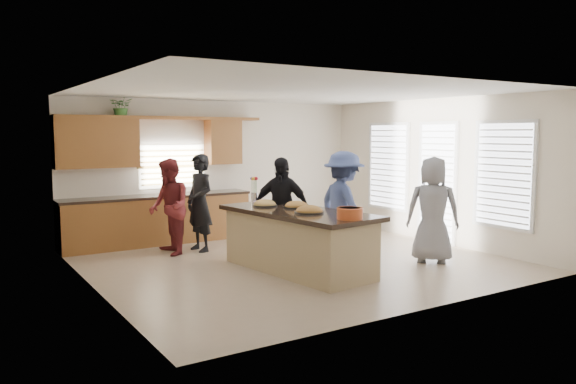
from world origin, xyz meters
TOP-DOWN VIEW (x-y plane):
  - floor at (0.00, 0.00)m, footprint 6.50×6.50m
  - room_shell at (0.00, 0.00)m, footprint 6.52×6.02m
  - back_cabinetry at (-1.47, 2.73)m, footprint 4.08×0.66m
  - right_wall_glazing at (3.22, -0.13)m, footprint 0.06×4.00m
  - island at (-0.31, -0.56)m, footprint 1.48×2.82m
  - platter_front at (-0.34, -0.90)m, footprint 0.45×0.45m
  - platter_mid at (-0.19, -0.32)m, footprint 0.42×0.42m
  - platter_back at (-0.50, 0.15)m, footprint 0.41×0.41m
  - salad_bowl at (-0.20, -1.69)m, footprint 0.36×0.36m
  - clear_cup at (-0.02, -1.45)m, footprint 0.08×0.08m
  - plate_stack at (-0.43, 0.46)m, footprint 0.20×0.20m
  - flower_vase at (-0.42, 0.65)m, footprint 0.14×0.14m
  - potted_plant at (-2.02, 2.82)m, footprint 0.51×0.49m
  - woman_left_back at (-1.00, 1.64)m, footprint 0.53×0.71m
  - woman_left_mid at (-1.58, 1.62)m, footprint 0.70×0.87m
  - woman_left_front at (-0.13, 0.26)m, footprint 0.98×1.05m
  - woman_right_back at (0.79, -0.28)m, footprint 0.74×1.22m
  - woman_right_front at (1.88, -1.26)m, footprint 1.00×1.01m

SIDE VIEW (x-z plane):
  - floor at x=0.00m, z-range 0.00..0.00m
  - island at x=-0.31m, z-range -0.02..0.93m
  - woman_left_mid at x=-1.58m, z-range 0.00..1.70m
  - woman_left_front at x=-0.13m, z-range 0.00..1.74m
  - woman_right_front at x=1.88m, z-range 0.00..1.76m
  - woman_left_back at x=-1.00m, z-range 0.00..1.76m
  - back_cabinetry at x=-1.47m, z-range -0.32..2.14m
  - woman_right_back at x=0.79m, z-range 0.00..1.84m
  - plate_stack at x=-0.43m, z-range 0.95..0.99m
  - platter_back at x=-0.50m, z-range 0.89..1.06m
  - platter_mid at x=-0.19m, z-range 0.89..1.06m
  - platter_front at x=-0.34m, z-range 0.89..1.07m
  - clear_cup at x=-0.02m, z-range 0.95..1.05m
  - salad_bowl at x=-0.20m, z-range 0.96..1.12m
  - flower_vase at x=-0.42m, z-range 0.97..1.42m
  - right_wall_glazing at x=3.22m, z-range 0.22..2.47m
  - room_shell at x=0.00m, z-range 0.50..3.31m
  - potted_plant at x=-2.02m, z-range 2.40..2.85m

